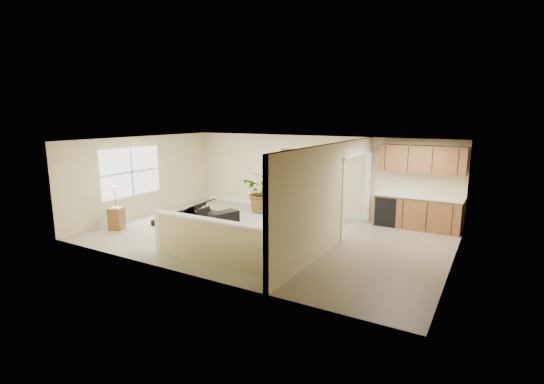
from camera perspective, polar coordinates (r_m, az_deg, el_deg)
The scene contains 20 objects.
floor at distance 10.50m, azimuth -0.87°, elevation -6.33°, with size 9.00×9.00×0.00m, color tan.
back_wall at distance 12.82m, azimuth 6.05°, elevation 2.53°, with size 9.00×0.04×2.50m, color beige.
front_wall at distance 7.84m, azimuth -12.30°, elevation -3.12°, with size 9.00×0.04×2.50m, color beige.
left_wall at distance 13.07m, azimuth -18.06°, elevation 2.20°, with size 0.04×6.00×2.50m, color beige.
right_wall at distance 8.81m, azimuth 25.08°, elevation -2.37°, with size 0.04×6.00×2.50m, color beige.
ceiling at distance 10.04m, azimuth -0.91°, elevation 7.42°, with size 9.00×6.00×0.04m, color beige.
kitchen_vinyl at distance 9.35m, azimuth 16.11°, elevation -8.96°, with size 2.70×6.00×0.01m, color gray.
interior_partition at distance 9.65m, azimuth 9.09°, elevation -0.55°, with size 0.18×5.99×2.50m.
pony_half_wall at distance 8.50m, azimuth -8.52°, elevation -7.01°, with size 3.42×0.22×1.00m.
left_window at distance 12.70m, azimuth -19.74°, elevation 2.77°, with size 0.05×2.15×1.45m, color white.
wall_art_left at distance 13.15m, azimuth 2.25°, elevation 4.99°, with size 0.48×0.04×0.58m.
wall_mirror at distance 12.61m, azimuth 7.29°, elevation 4.88°, with size 0.55×0.04×0.55m.
kitchen_cabinets at distance 11.70m, azimuth 19.84°, elevation -0.78°, with size 2.36×0.65×2.33m.
piano at distance 11.90m, azimuth -11.88°, elevation -1.36°, with size 1.94×2.02×1.50m.
piano_bench at distance 10.98m, azimuth -6.97°, elevation -4.18°, with size 0.41×0.80×0.53m, color black.
loveseat at distance 12.73m, azimuth 5.39°, elevation -1.94°, with size 1.35×0.81×0.76m.
accent_table at distance 13.03m, azimuth -0.56°, elevation -0.93°, with size 0.47×0.47×0.68m.
palm_plant at distance 12.85m, azimuth -1.29°, elevation 0.02°, with size 1.29×1.13×1.38m.
small_plant at distance 11.83m, azimuth 9.21°, elevation -3.16°, with size 0.43×0.43×0.61m.
lamp_stand at distance 11.77m, azimuth -21.65°, elevation -2.61°, with size 0.47×0.47×1.22m.
Camera 1 is at (5.17, -8.58, 3.13)m, focal length 26.00 mm.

